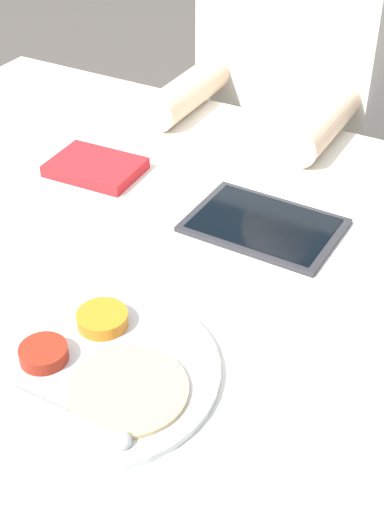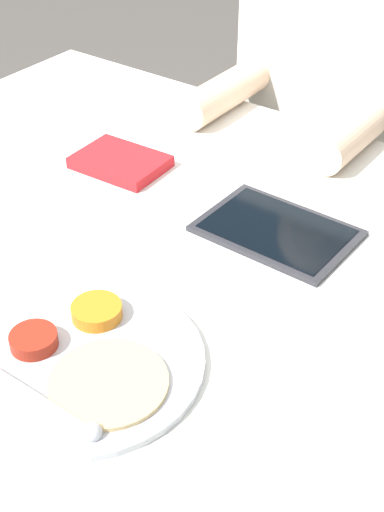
{
  "view_description": "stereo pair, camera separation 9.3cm",
  "coord_description": "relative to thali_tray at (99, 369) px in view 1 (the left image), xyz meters",
  "views": [
    {
      "loc": [
        0.56,
        -0.71,
        1.39
      ],
      "look_at": [
        0.2,
        -0.06,
        0.84
      ],
      "focal_mm": 50.0,
      "sensor_mm": 36.0,
      "label": 1
    },
    {
      "loc": [
        0.64,
        -0.66,
        1.39
      ],
      "look_at": [
        0.2,
        -0.06,
        0.84
      ],
      "focal_mm": 50.0,
      "sensor_mm": 36.0,
      "label": 2
    }
  ],
  "objects": [
    {
      "name": "thali_tray",
      "position": [
        0.0,
        0.0,
        0.0
      ],
      "size": [
        0.29,
        0.29,
        0.03
      ],
      "color": "#B7BABF",
      "rests_on": "dining_table"
    },
    {
      "name": "tablet_device",
      "position": [
        0.04,
        0.38,
        -0.0
      ],
      "size": [
        0.23,
        0.16,
        0.01
      ],
      "color": "#28282D",
      "rests_on": "dining_table"
    },
    {
      "name": "person_diner",
      "position": [
        -0.12,
        0.9,
        -0.19
      ],
      "size": [
        0.38,
        0.45,
        1.26
      ],
      "color": "black",
      "rests_on": "ground_plane"
    },
    {
      "name": "dining_table",
      "position": [
        -0.18,
        0.24,
        -0.4
      ],
      "size": [
        1.12,
        1.0,
        0.78
      ],
      "color": "silver",
      "rests_on": "ground_plane"
    },
    {
      "name": "red_notebook",
      "position": [
        -0.28,
        0.39,
        0.0
      ],
      "size": [
        0.16,
        0.12,
        0.02
      ],
      "color": "silver",
      "rests_on": "dining_table"
    }
  ]
}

